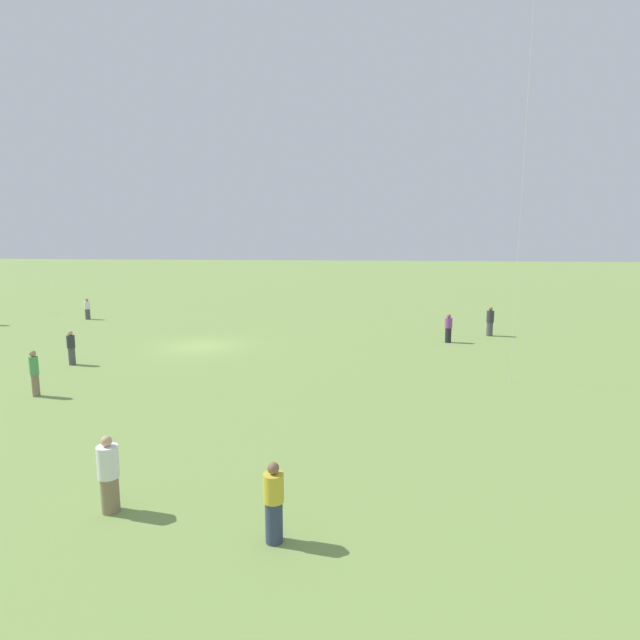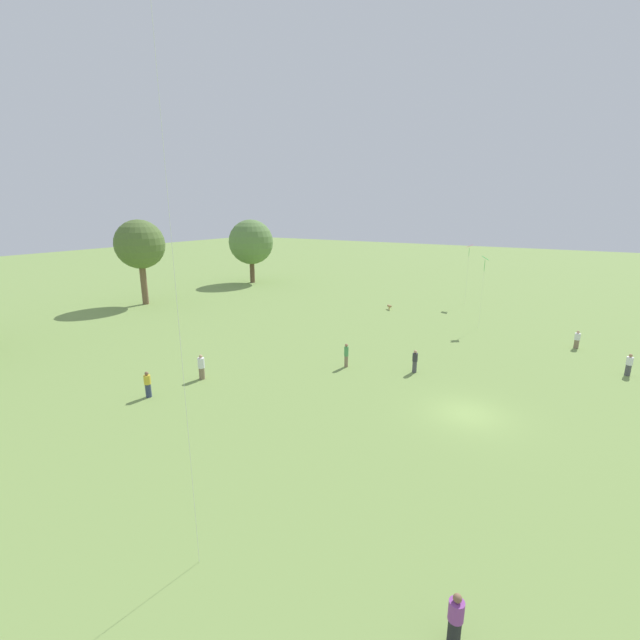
{
  "view_description": "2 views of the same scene",
  "coord_description": "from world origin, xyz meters",
  "views": [
    {
      "loc": [
        -10.13,
        26.99,
        6.05
      ],
      "look_at": [
        -7.8,
        7.6,
        2.9
      ],
      "focal_mm": 28.0,
      "sensor_mm": 36.0,
      "label": 1
    },
    {
      "loc": [
        -23.9,
        -4.38,
        11.6
      ],
      "look_at": [
        -4.03,
        7.65,
        5.53
      ],
      "focal_mm": 24.0,
      "sensor_mm": 36.0,
      "label": 2
    }
  ],
  "objects": [
    {
      "name": "kite_1",
      "position": [
        30.64,
        7.28,
        6.95
      ],
      "size": [
        0.91,
        0.84,
        7.38
      ],
      "rotation": [
        0.0,
        0.0,
        2.43
      ],
      "color": "#E54C99",
      "rests_on": "ground_plane"
    },
    {
      "name": "dog_0",
      "position": [
        22.55,
        14.1,
        0.4
      ],
      "size": [
        0.65,
        0.7,
        0.58
      ],
      "rotation": [
        0.0,
        0.0,
        2.43
      ],
      "color": "tan",
      "rests_on": "ground_plane"
    },
    {
      "name": "tree_3",
      "position": [
        29.09,
        40.48,
        6.45
      ],
      "size": [
        6.98,
        6.98,
        9.97
      ],
      "color": "brown",
      "rests_on": "ground_plane"
    },
    {
      "name": "person_6",
      "position": [
        -8.11,
        17.9,
        0.84
      ],
      "size": [
        0.44,
        0.44,
        1.7
      ],
      "rotation": [
        0.0,
        0.0,
        6.22
      ],
      "color": "#333D5B",
      "rests_on": "ground_plane"
    },
    {
      "name": "person_1",
      "position": [
        -14.23,
        -2.8,
        0.84
      ],
      "size": [
        0.6,
        0.6,
        1.71
      ],
      "rotation": [
        0.0,
        0.0,
        2.43
      ],
      "color": "#232328",
      "rests_on": "ground_plane"
    },
    {
      "name": "person_3",
      "position": [
        4.73,
        4.88,
        0.85
      ],
      "size": [
        0.51,
        0.51,
        1.7
      ],
      "rotation": [
        0.0,
        0.0,
        5.21
      ],
      "color": "#4C4C51",
      "rests_on": "ground_plane"
    },
    {
      "name": "tree_2",
      "position": [
        9.6,
        41.46,
        7.35
      ],
      "size": [
        5.9,
        5.9,
        10.37
      ],
      "color": "brown",
      "rests_on": "ground_plane"
    },
    {
      "name": "ground_plane",
      "position": [
        0.0,
        0.0,
        0.0
      ],
      "size": [
        240.0,
        240.0,
        0.0
      ],
      "primitive_type": "plane",
      "color": "#7A994C"
    },
    {
      "name": "person_5",
      "position": [
        17.29,
        -5.12,
        0.76
      ],
      "size": [
        0.63,
        0.63,
        1.56
      ],
      "rotation": [
        0.0,
        0.0,
        5.73
      ],
      "color": "#847056",
      "rests_on": "ground_plane"
    },
    {
      "name": "person_0",
      "position": [
        12.08,
        -8.41,
        0.79
      ],
      "size": [
        0.57,
        0.57,
        1.61
      ],
      "rotation": [
        0.0,
        0.0,
        2.0
      ],
      "color": "#4C4C51",
      "rests_on": "ground_plane"
    },
    {
      "name": "kite_3",
      "position": [
        19.97,
        3.44,
        6.63
      ],
      "size": [
        0.82,
        0.76,
        7.15
      ],
      "rotation": [
        0.0,
        0.0,
        5.77
      ],
      "color": "green",
      "rests_on": "ground_plane"
    },
    {
      "name": "person_9",
      "position": [
        3.13,
        9.67,
        0.93
      ],
      "size": [
        0.46,
        0.46,
        1.83
      ],
      "rotation": [
        0.0,
        0.0,
        5.52
      ],
      "color": "#847056",
      "rests_on": "ground_plane"
    },
    {
      "name": "person_7",
      "position": [
        -4.22,
        17.22,
        0.88
      ],
      "size": [
        0.48,
        0.48,
        1.79
      ],
      "rotation": [
        0.0,
        0.0,
        4.67
      ],
      "color": "#847056",
      "rests_on": "ground_plane"
    }
  ]
}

